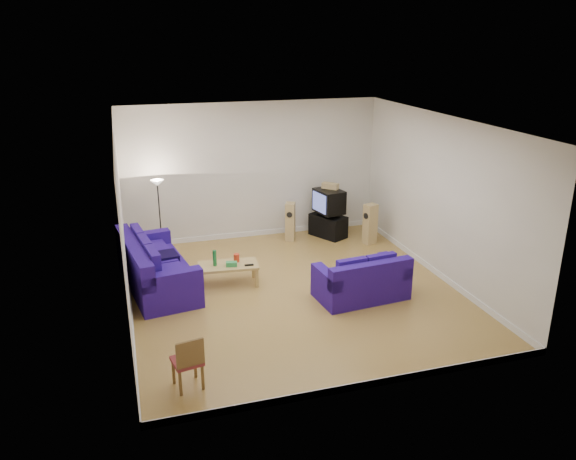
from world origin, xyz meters
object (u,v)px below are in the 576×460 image
object	(u,v)px
sofa_three_seat	(154,270)
coffee_table	(228,267)
tv_stand	(328,226)
television	(329,201)
sofa_loveseat	(362,283)

from	to	relation	value
sofa_three_seat	coffee_table	bearing A→B (deg)	70.34
tv_stand	television	xyz separation A→B (m)	(-0.02, -0.06, 0.64)
sofa_loveseat	television	xyz separation A→B (m)	(0.57, 3.29, 0.59)
sofa_three_seat	television	distance (m)	4.56
sofa_loveseat	tv_stand	distance (m)	3.40
sofa_three_seat	television	bearing A→B (deg)	103.20
sofa_three_seat	coffee_table	xyz separation A→B (m)	(1.39, -0.26, 0.01)
sofa_loveseat	coffee_table	xyz separation A→B (m)	(-2.25, 1.32, 0.06)
sofa_three_seat	coffee_table	world-z (taller)	sofa_three_seat
coffee_table	television	world-z (taller)	television
sofa_loveseat	coffee_table	distance (m)	2.60
coffee_table	tv_stand	distance (m)	3.48
sofa_three_seat	tv_stand	world-z (taller)	sofa_three_seat
sofa_loveseat	television	world-z (taller)	television
sofa_three_seat	television	size ratio (longest dim) A/B	3.30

